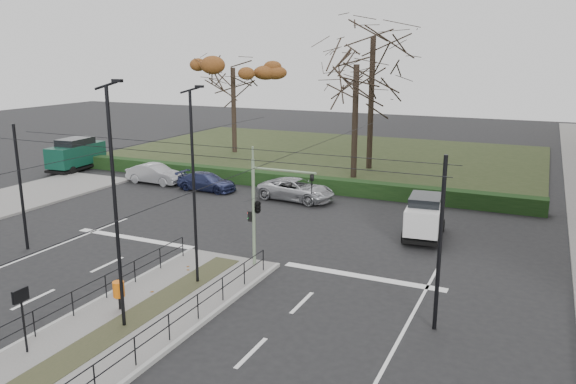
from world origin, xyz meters
name	(u,v)px	position (x,y,z in m)	size (l,w,h in m)	color
ground	(167,301)	(0.00, 0.00, 0.00)	(140.00, 140.00, 0.00)	black
median_island	(122,328)	(0.00, -2.50, 0.07)	(4.40, 15.00, 0.14)	#605E5C
park	(324,154)	(-6.00, 32.00, 0.05)	(38.00, 26.00, 0.10)	#262F17
hedge	(256,178)	(-6.00, 18.60, 0.50)	(38.00, 1.00, 1.00)	black
median_railing	(118,304)	(0.00, -2.60, 0.98)	(4.14, 13.24, 0.92)	black
catenary	(188,204)	(0.00, 1.62, 3.42)	(20.00, 34.00, 6.00)	black
traffic_light	(259,205)	(1.63, 4.50, 2.85)	(3.16, 1.82, 4.65)	gray
litter_bin	(119,290)	(-0.93, -1.50, 0.89)	(0.41, 0.41, 1.06)	black
info_panel	(21,303)	(-1.51, -5.05, 1.78)	(0.12, 0.55, 2.09)	black
streetlamp_median_near	(116,207)	(0.06, -2.42, 4.31)	(0.69, 0.14, 8.20)	black
streetlamp_median_far	(194,186)	(0.22, 1.79, 4.12)	(0.65, 0.13, 7.82)	black
parked_car_second	(155,174)	(-12.82, 15.96, 0.70)	(1.49, 4.26, 1.40)	#96989D
parked_car_third	(207,182)	(-8.29, 15.70, 0.61)	(1.71, 4.22, 1.22)	#1F2549
parked_car_fourth	(296,189)	(-1.66, 15.86, 0.69)	(2.29, 4.97, 1.38)	#96989D
white_van	(425,215)	(7.26, 11.73, 1.15)	(2.15, 4.10, 2.19)	silver
green_van	(76,154)	(-21.49, 17.21, 1.34)	(2.48, 5.35, 2.58)	#0B3427
rust_tree	(233,68)	(-14.08, 29.54, 7.84)	(7.04, 7.04, 10.21)	black
bare_tree_center	(373,46)	(-0.32, 27.37, 9.64)	(7.52, 7.52, 13.68)	black
bare_tree_near	(356,73)	(-0.40, 23.65, 7.75)	(6.05, 6.05, 10.97)	black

